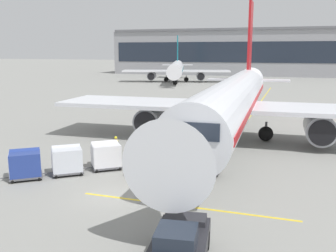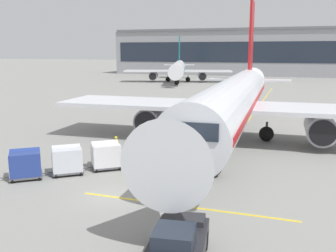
{
  "view_description": "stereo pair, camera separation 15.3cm",
  "coord_description": "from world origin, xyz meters",
  "px_view_note": "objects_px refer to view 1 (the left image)",
  "views": [
    {
      "loc": [
        9.57,
        -18.83,
        8.2
      ],
      "look_at": [
        1.25,
        6.32,
        2.99
      ],
      "focal_mm": 41.15,
      "sensor_mm": 36.0,
      "label": 1
    },
    {
      "loc": [
        9.72,
        -18.78,
        8.2
      ],
      "look_at": [
        1.25,
        6.32,
        2.99
      ],
      "focal_mm": 41.15,
      "sensor_mm": 36.0,
      "label": 2
    }
  ],
  "objects_px": {
    "belt_loader": "(152,151)",
    "ground_crew_by_carts": "(116,146)",
    "safety_cone_engine_keepout": "(142,139)",
    "distant_airplane": "(176,69)",
    "ground_crew_marshaller": "(141,152)",
    "baggage_cart_third": "(25,164)",
    "ground_crew_by_loader": "(96,152)",
    "safety_cone_wingtip": "(143,135)",
    "ground_crew_wingwalker": "(135,164)",
    "baggage_cart_lead": "(106,155)",
    "parked_airplane": "(233,101)",
    "pushback_tug": "(179,245)",
    "baggage_cart_second": "(67,160)"
  },
  "relations": [
    {
      "from": "belt_loader",
      "to": "ground_crew_by_carts",
      "type": "relative_size",
      "value": 2.78
    },
    {
      "from": "safety_cone_engine_keepout",
      "to": "distant_airplane",
      "type": "distance_m",
      "value": 68.67
    },
    {
      "from": "ground_crew_marshaller",
      "to": "safety_cone_engine_keepout",
      "type": "bearing_deg",
      "value": 111.63
    },
    {
      "from": "belt_loader",
      "to": "baggage_cart_third",
      "type": "relative_size",
      "value": 1.83
    },
    {
      "from": "ground_crew_by_carts",
      "to": "ground_crew_by_loader",
      "type": "bearing_deg",
      "value": -105.34
    },
    {
      "from": "safety_cone_wingtip",
      "to": "safety_cone_engine_keepout",
      "type": "bearing_deg",
      "value": -70.64
    },
    {
      "from": "ground_crew_by_carts",
      "to": "ground_crew_wingwalker",
      "type": "distance_m",
      "value": 5.13
    },
    {
      "from": "ground_crew_by_carts",
      "to": "ground_crew_wingwalker",
      "type": "xyz_separation_m",
      "value": [
        3.26,
        -3.97,
        0.0
      ]
    },
    {
      "from": "baggage_cart_lead",
      "to": "parked_airplane",
      "type": "bearing_deg",
      "value": 58.0
    },
    {
      "from": "parked_airplane",
      "to": "ground_crew_by_loader",
      "type": "bearing_deg",
      "value": -127.2
    },
    {
      "from": "baggage_cart_lead",
      "to": "pushback_tug",
      "type": "bearing_deg",
      "value": -50.63
    },
    {
      "from": "pushback_tug",
      "to": "ground_crew_wingwalker",
      "type": "bearing_deg",
      "value": 122.4
    },
    {
      "from": "baggage_cart_second",
      "to": "safety_cone_engine_keepout",
      "type": "relative_size",
      "value": 4.1
    },
    {
      "from": "pushback_tug",
      "to": "safety_cone_wingtip",
      "type": "xyz_separation_m",
      "value": [
        -9.64,
        20.07,
        -0.5
      ]
    },
    {
      "from": "ground_crew_by_carts",
      "to": "safety_cone_engine_keepout",
      "type": "distance_m",
      "value": 5.38
    },
    {
      "from": "belt_loader",
      "to": "ground_crew_wingwalker",
      "type": "relative_size",
      "value": 2.78
    },
    {
      "from": "ground_crew_by_loader",
      "to": "ground_crew_by_carts",
      "type": "xyz_separation_m",
      "value": [
        0.56,
        2.05,
        0.0
      ]
    },
    {
      "from": "baggage_cart_third",
      "to": "ground_crew_wingwalker",
      "type": "relative_size",
      "value": 1.52
    },
    {
      "from": "baggage_cart_lead",
      "to": "ground_crew_by_loader",
      "type": "distance_m",
      "value": 1.22
    },
    {
      "from": "ground_crew_wingwalker",
      "to": "distant_airplane",
      "type": "height_order",
      "value": "distant_airplane"
    },
    {
      "from": "ground_crew_by_loader",
      "to": "ground_crew_marshaller",
      "type": "relative_size",
      "value": 1.0
    },
    {
      "from": "safety_cone_wingtip",
      "to": "baggage_cart_third",
      "type": "bearing_deg",
      "value": -101.74
    },
    {
      "from": "baggage_cart_third",
      "to": "safety_cone_wingtip",
      "type": "height_order",
      "value": "baggage_cart_third"
    },
    {
      "from": "safety_cone_wingtip",
      "to": "distant_airplane",
      "type": "height_order",
      "value": "distant_airplane"
    },
    {
      "from": "belt_loader",
      "to": "baggage_cart_second",
      "type": "height_order",
      "value": "belt_loader"
    },
    {
      "from": "ground_crew_wingwalker",
      "to": "baggage_cart_second",
      "type": "bearing_deg",
      "value": -173.18
    },
    {
      "from": "ground_crew_by_loader",
      "to": "safety_cone_engine_keepout",
      "type": "relative_size",
      "value": 2.7
    },
    {
      "from": "belt_loader",
      "to": "ground_crew_wingwalker",
      "type": "distance_m",
      "value": 3.97
    },
    {
      "from": "ground_crew_wingwalker",
      "to": "distant_airplane",
      "type": "xyz_separation_m",
      "value": [
        -20.51,
        75.72,
        2.34
      ]
    },
    {
      "from": "ground_crew_marshaller",
      "to": "distant_airplane",
      "type": "distance_m",
      "value": 75.66
    },
    {
      "from": "ground_crew_marshaller",
      "to": "safety_cone_wingtip",
      "type": "xyz_separation_m",
      "value": [
        -3.24,
        8.37,
        -0.67
      ]
    },
    {
      "from": "belt_loader",
      "to": "baggage_cart_third",
      "type": "bearing_deg",
      "value": -136.02
    },
    {
      "from": "parked_airplane",
      "to": "baggage_cart_third",
      "type": "distance_m",
      "value": 18.68
    },
    {
      "from": "baggage_cart_lead",
      "to": "baggage_cart_third",
      "type": "distance_m",
      "value": 5.34
    },
    {
      "from": "ground_crew_by_carts",
      "to": "safety_cone_wingtip",
      "type": "xyz_separation_m",
      "value": [
        -0.68,
        7.13,
        -0.67
      ]
    },
    {
      "from": "baggage_cart_third",
      "to": "safety_cone_engine_keepout",
      "type": "bearing_deg",
      "value": 73.57
    },
    {
      "from": "belt_loader",
      "to": "safety_cone_wingtip",
      "type": "relative_size",
      "value": 7.15
    },
    {
      "from": "ground_crew_by_loader",
      "to": "ground_crew_wingwalker",
      "type": "relative_size",
      "value": 1.0
    },
    {
      "from": "baggage_cart_lead",
      "to": "safety_cone_engine_keepout",
      "type": "distance_m",
      "value": 8.02
    },
    {
      "from": "pushback_tug",
      "to": "ground_crew_by_loader",
      "type": "bearing_deg",
      "value": 131.15
    },
    {
      "from": "baggage_cart_second",
      "to": "safety_cone_engine_keepout",
      "type": "distance_m",
      "value": 9.98
    },
    {
      "from": "safety_cone_wingtip",
      "to": "distant_airplane",
      "type": "xyz_separation_m",
      "value": [
        -16.57,
        64.62,
        3.01
      ]
    },
    {
      "from": "ground_crew_by_carts",
      "to": "ground_crew_wingwalker",
      "type": "bearing_deg",
      "value": -50.59
    },
    {
      "from": "baggage_cart_third",
      "to": "ground_crew_wingwalker",
      "type": "bearing_deg",
      "value": 18.56
    },
    {
      "from": "safety_cone_wingtip",
      "to": "belt_loader",
      "type": "bearing_deg",
      "value": -62.87
    },
    {
      "from": "ground_crew_wingwalker",
      "to": "safety_cone_wingtip",
      "type": "xyz_separation_m",
      "value": [
        -3.94,
        11.1,
        -0.67
      ]
    },
    {
      "from": "parked_airplane",
      "to": "baggage_cart_third",
      "type": "xyz_separation_m",
      "value": [
        -11.0,
        -14.85,
        -2.69
      ]
    },
    {
      "from": "ground_crew_wingwalker",
      "to": "safety_cone_wingtip",
      "type": "distance_m",
      "value": 11.8
    },
    {
      "from": "ground_crew_by_loader",
      "to": "distant_airplane",
      "type": "bearing_deg",
      "value": 102.74
    },
    {
      "from": "baggage_cart_lead",
      "to": "baggage_cart_second",
      "type": "relative_size",
      "value": 1.0
    }
  ]
}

